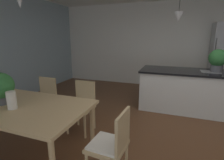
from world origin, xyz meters
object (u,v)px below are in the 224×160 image
object	(u,v)px
chair_far_right	(82,105)
vase_on_dining_table	(12,100)
chair_far_left	(44,99)
dining_table	(21,109)
potted_plant_on_island	(218,60)
potted_plant_on_table	(0,87)
kitchen_island	(194,90)
chair_kitchen_end	(111,144)

from	to	relation	value
chair_far_right	vase_on_dining_table	size ratio (longest dim) A/B	3.95
chair_far_left	dining_table	bearing A→B (deg)	-65.20
potted_plant_on_island	potted_plant_on_table	bearing A→B (deg)	-138.85
dining_table	vase_on_dining_table	world-z (taller)	vase_on_dining_table
kitchen_island	potted_plant_on_island	size ratio (longest dim) A/B	4.89
chair_far_right	potted_plant_on_table	distance (m)	1.25
potted_plant_on_table	vase_on_dining_table	distance (m)	0.29
dining_table	vase_on_dining_table	distance (m)	0.22
chair_far_left	potted_plant_on_table	xyz separation A→B (m)	(0.17, -0.94, 0.52)
kitchen_island	chair_far_right	bearing A→B (deg)	-139.74
kitchen_island	potted_plant_on_island	distance (m)	0.80
chair_kitchen_end	potted_plant_on_table	distance (m)	1.59
chair_far_left	chair_far_right	size ratio (longest dim) A/B	1.00
dining_table	potted_plant_on_island	world-z (taller)	potted_plant_on_island
chair_far_right	potted_plant_on_island	size ratio (longest dim) A/B	1.82
kitchen_island	vase_on_dining_table	distance (m)	3.50
chair_kitchen_end	chair_far_right	bearing A→B (deg)	134.54
chair_kitchen_end	potted_plant_on_island	xyz separation A→B (m)	(1.42, 2.49, 0.69)
chair_kitchen_end	potted_plant_on_table	size ratio (longest dim) A/B	2.07
dining_table	potted_plant_on_table	size ratio (longest dim) A/B	4.29
dining_table	chair_kitchen_end	distance (m)	1.29
vase_on_dining_table	kitchen_island	bearing A→B (deg)	48.86
vase_on_dining_table	chair_far_right	bearing A→B (deg)	69.21
potted_plant_on_island	potted_plant_on_table	size ratio (longest dim) A/B	1.14
chair_far_right	potted_plant_on_island	distance (m)	2.88
chair_far_right	vase_on_dining_table	distance (m)	1.14
chair_far_left	vase_on_dining_table	distance (m)	1.16
chair_kitchen_end	chair_far_left	distance (m)	1.89
chair_kitchen_end	potted_plant_on_table	xyz separation A→B (m)	(-1.50, -0.06, 0.52)
potted_plant_on_table	potted_plant_on_island	bearing A→B (deg)	41.15
chair_far_right	kitchen_island	bearing A→B (deg)	40.26
kitchen_island	potted_plant_on_island	xyz separation A→B (m)	(0.38, 0.00, 0.70)
chair_kitchen_end	vase_on_dining_table	bearing A→B (deg)	-174.22
dining_table	chair_kitchen_end	xyz separation A→B (m)	(1.27, -0.00, -0.22)
potted_plant_on_table	dining_table	bearing A→B (deg)	14.61
chair_far_left	vase_on_dining_table	size ratio (longest dim) A/B	3.95
dining_table	chair_far_right	bearing A→B (deg)	65.09
kitchen_island	potted_plant_on_table	size ratio (longest dim) A/B	5.56
dining_table	chair_far_left	xyz separation A→B (m)	(-0.40, 0.88, -0.22)
dining_table	potted_plant_on_island	bearing A→B (deg)	42.81
dining_table	potted_plant_on_island	xyz separation A→B (m)	(2.69, 2.49, 0.48)
chair_kitchen_end	potted_plant_on_table	bearing A→B (deg)	-177.83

